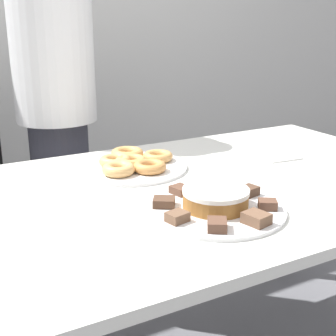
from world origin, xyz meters
name	(u,v)px	position (x,y,z in m)	size (l,w,h in m)	color
wall_back	(23,3)	(0.00, 1.60, 1.30)	(8.00, 0.05, 2.60)	silver
table	(162,213)	(0.00, 0.00, 0.67)	(1.93, 0.99, 0.74)	silver
person_standing	(56,104)	(-0.08, 0.78, 0.89)	(0.33, 0.33, 1.67)	#383842
plate_cake	(215,209)	(0.05, -0.20, 0.75)	(0.37, 0.37, 0.01)	white
plate_donuts	(131,167)	(0.01, 0.24, 0.75)	(0.38, 0.38, 0.01)	white
frosted_cake	(216,198)	(0.05, -0.20, 0.78)	(0.17, 0.17, 0.05)	#9E662D
lamington_0	(217,225)	(-0.02, -0.31, 0.76)	(0.07, 0.07, 0.02)	brown
lamington_1	(256,218)	(0.08, -0.33, 0.77)	(0.06, 0.07, 0.03)	brown
lamington_2	(268,204)	(0.17, -0.27, 0.76)	(0.06, 0.06, 0.02)	brown
lamington_3	(249,191)	(0.19, -0.17, 0.76)	(0.06, 0.05, 0.03)	#513828
lamington_4	(214,186)	(0.13, -0.08, 0.76)	(0.07, 0.08, 0.02)	brown
lamington_5	(181,190)	(0.03, -0.07, 0.76)	(0.06, 0.06, 0.02)	brown
lamington_6	(164,202)	(-0.06, -0.13, 0.76)	(0.07, 0.07, 0.02)	#513828
lamington_7	(177,217)	(-0.08, -0.23, 0.76)	(0.06, 0.05, 0.02)	brown
donut_0	(131,161)	(0.01, 0.24, 0.77)	(0.11, 0.11, 0.03)	tan
donut_1	(127,154)	(0.03, 0.32, 0.77)	(0.11, 0.11, 0.03)	tan
donut_2	(115,161)	(-0.04, 0.27, 0.77)	(0.11, 0.11, 0.03)	#E5AD66
donut_3	(119,169)	(-0.06, 0.17, 0.77)	(0.10, 0.10, 0.03)	#E5AD66
donut_4	(150,167)	(0.04, 0.15, 0.77)	(0.11, 0.11, 0.03)	#D18E4C
donut_5	(158,156)	(0.12, 0.25, 0.77)	(0.10, 0.10, 0.03)	tan
napkin	(279,157)	(0.54, 0.10, 0.75)	(0.14, 0.12, 0.01)	white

